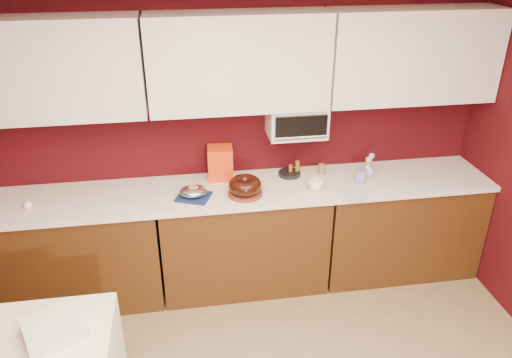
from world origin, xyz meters
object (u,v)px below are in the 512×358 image
Objects in this scene: coffee_mug at (316,184)px; toaster_oven at (296,120)px; bundt_cake at (245,186)px; newspaper_stack at (55,328)px; foil_ham_nest at (193,191)px; blue_jar at (361,176)px; pandoro_box at (220,163)px; flower_vase at (368,169)px.

toaster_oven is at bearing 109.74° from coffee_mug.
newspaper_stack is (-1.19, -1.14, -0.18)m from bundt_cake.
foil_ham_nest is at bearing 177.76° from bundt_cake.
bundt_cake is 0.82× the size of newspaper_stack.
blue_jar is at bearing 2.05° from foil_ham_nest.
flower_vase is at bearing -3.75° from pandoro_box.
foil_ham_nest is 1.33m from blue_jar.
pandoro_box is at bearing 155.54° from coffee_mug.
toaster_oven is 2.19× the size of foil_ham_nest.
coffee_mug is at bearing -20.81° from pandoro_box.
coffee_mug is at bearing -70.26° from toaster_oven.
flower_vase is (0.09, 0.10, 0.01)m from blue_jar.
toaster_oven reaches higher than bundt_cake.
foil_ham_nest is at bearing 178.76° from coffee_mug.
pandoro_box reaches higher than newspaper_stack.
toaster_oven is 3.54× the size of flower_vase.
blue_jar reaches higher than newspaper_stack.
toaster_oven reaches higher than newspaper_stack.
toaster_oven is 4.10× the size of blue_jar.
blue_jar is 0.86× the size of flower_vase.
bundt_cake is at bearing 179.47° from coffee_mug.
flower_vase is at bearing 46.86° from blue_jar.
coffee_mug is 0.85× the size of flower_vase.
coffee_mug reaches higher than foil_ham_nest.
pandoro_box reaches higher than foil_ham_nest.
bundt_cake is 1.04m from flower_vase.
flower_vase is at bearing -11.54° from toaster_oven.
bundt_cake is (-0.45, -0.28, -0.39)m from toaster_oven.
toaster_oven is at bearing 41.08° from newspaper_stack.
coffee_mug is at bearing -170.05° from blue_jar.
blue_jar is at bearing 9.95° from coffee_mug.
pandoro_box is at bearing 166.93° from blue_jar.
toaster_oven is 2.24m from newspaper_stack.
toaster_oven is 0.52m from coffee_mug.
foil_ham_nest is 0.94m from coffee_mug.
newspaper_stack is at bearing -138.92° from toaster_oven.
newspaper_stack is at bearing -150.40° from blue_jar.
flower_vase reaches higher than coffee_mug.
blue_jar is at bearing 3.82° from bundt_cake.
foil_ham_nest is at bearing -174.08° from flower_vase.
newspaper_stack is (-2.13, -1.21, -0.15)m from blue_jar.
blue_jar is 0.14m from flower_vase.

